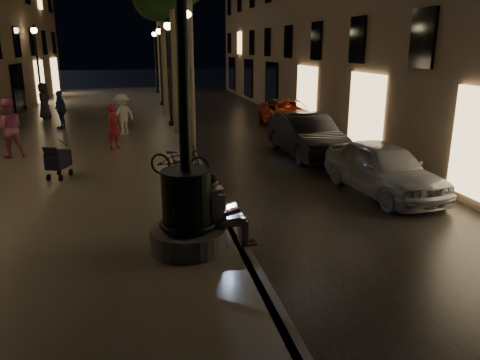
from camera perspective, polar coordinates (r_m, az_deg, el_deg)
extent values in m
plane|color=black|center=(21.39, -7.30, 5.68)|extent=(120.00, 120.00, 0.00)
cube|color=black|center=(21.83, 0.61, 6.05)|extent=(6.00, 45.00, 0.02)
cube|color=slate|center=(21.42, -18.07, 5.31)|extent=(8.00, 45.00, 0.20)
cube|color=#59595B|center=(21.37, -7.31, 5.95)|extent=(0.25, 45.00, 0.20)
cylinder|color=#59595B|center=(8.70, -6.33, -7.10)|extent=(1.40, 1.40, 0.40)
cylinder|color=black|center=(8.44, -6.48, -2.41)|extent=(0.90, 0.90, 1.10)
torus|color=black|center=(8.59, -6.39, -5.26)|extent=(1.04, 1.04, 0.10)
torus|color=black|center=(8.32, -6.57, 0.21)|extent=(0.89, 0.89, 0.09)
cylinder|color=black|center=(8.02, -6.97, 12.32)|extent=(0.20, 0.20, 3.20)
cube|color=gray|center=(8.66, -2.75, -5.04)|extent=(0.38, 0.25, 0.19)
cube|color=white|center=(8.52, -3.20, -2.83)|extent=(0.47, 0.27, 0.60)
sphere|color=tan|center=(8.40, -3.45, -0.34)|extent=(0.22, 0.22, 0.22)
sphere|color=black|center=(8.39, -3.53, -0.07)|extent=(0.22, 0.22, 0.22)
cube|color=gray|center=(8.61, -0.99, -5.14)|extent=(0.48, 0.14, 0.15)
cube|color=gray|center=(8.78, -1.23, -4.70)|extent=(0.48, 0.14, 0.15)
cube|color=gray|center=(8.75, 0.51, -6.53)|extent=(0.14, 0.13, 0.49)
cube|color=gray|center=(8.92, 0.25, -6.08)|extent=(0.14, 0.13, 0.49)
cube|color=black|center=(8.86, 1.18, -7.86)|extent=(0.27, 0.10, 0.03)
cube|color=black|center=(9.03, 0.90, -7.39)|extent=(0.27, 0.10, 0.03)
cube|color=black|center=(8.67, -0.97, -4.39)|extent=(0.25, 0.35, 0.02)
cube|color=black|center=(8.60, -2.08, -3.75)|extent=(0.09, 0.35, 0.23)
cube|color=#ADCCF7|center=(8.60, -1.97, -3.74)|extent=(0.07, 0.31, 0.19)
cylinder|color=#6B604C|center=(14.09, -6.14, 11.47)|extent=(0.28, 0.28, 5.00)
cylinder|color=#6B604C|center=(20.06, -7.90, 12.90)|extent=(0.28, 0.28, 5.10)
cylinder|color=#6B604C|center=(26.04, -9.19, 13.32)|extent=(0.28, 0.28, 4.90)
cylinder|color=#6B604C|center=(32.02, -9.69, 14.05)|extent=(0.28, 0.28, 5.20)
ellipsoid|color=black|center=(32.12, -10.02, 20.65)|extent=(3.00, 3.00, 2.40)
cylinder|color=black|center=(14.48, -6.06, 1.95)|extent=(0.28, 0.28, 0.20)
cylinder|color=black|center=(14.12, -6.31, 10.25)|extent=(0.12, 0.12, 4.40)
sphere|color=#FFD88C|center=(14.07, -6.61, 19.40)|extent=(0.36, 0.36, 0.36)
cone|color=black|center=(14.09, -6.64, 20.41)|extent=(0.30, 0.30, 0.22)
cylinder|color=black|center=(22.30, -8.33, 6.85)|extent=(0.28, 0.28, 0.20)
cylinder|color=black|center=(22.06, -8.55, 12.24)|extent=(0.12, 0.12, 4.40)
sphere|color=#FFD88C|center=(22.04, -8.81, 18.08)|extent=(0.36, 0.36, 0.36)
cone|color=black|center=(22.05, -8.84, 18.73)|extent=(0.30, 0.30, 0.22)
cylinder|color=black|center=(30.21, -9.43, 9.19)|extent=(0.28, 0.28, 0.20)
cylinder|color=black|center=(30.04, -9.62, 13.17)|extent=(0.12, 0.12, 4.40)
sphere|color=#FFD88C|center=(30.02, -9.83, 17.45)|extent=(0.36, 0.36, 0.36)
cone|color=black|center=(30.03, -9.85, 17.93)|extent=(0.30, 0.30, 0.22)
cylinder|color=black|center=(38.16, -10.08, 10.55)|extent=(0.28, 0.28, 0.20)
cylinder|color=black|center=(38.03, -10.24, 13.70)|extent=(0.12, 0.12, 4.40)
sphere|color=#FFD88C|center=(38.01, -10.41, 17.09)|extent=(0.36, 0.36, 0.36)
cone|color=black|center=(38.01, -10.43, 17.47)|extent=(0.30, 0.30, 0.22)
cylinder|color=black|center=(30.70, -22.91, 8.26)|extent=(0.28, 0.28, 0.20)
cylinder|color=black|center=(30.53, -23.34, 12.15)|extent=(0.12, 0.12, 4.40)
sphere|color=#FFD88C|center=(30.51, -23.83, 16.35)|extent=(0.36, 0.36, 0.36)
cone|color=black|center=(30.52, -23.88, 16.82)|extent=(0.30, 0.30, 0.22)
cube|color=black|center=(14.02, -21.28, 2.33)|extent=(0.66, 0.84, 0.44)
cube|color=black|center=(13.66, -22.07, 3.18)|extent=(0.43, 0.29, 0.29)
cylinder|color=black|center=(13.96, -22.30, 0.27)|extent=(0.10, 0.20, 0.20)
cylinder|color=black|center=(13.79, -21.01, 0.23)|extent=(0.10, 0.20, 0.20)
cylinder|color=black|center=(14.46, -21.19, 0.91)|extent=(0.10, 0.20, 0.20)
cylinder|color=black|center=(14.29, -19.93, 0.87)|extent=(0.10, 0.20, 0.20)
cylinder|color=black|center=(14.28, -20.72, 4.24)|extent=(0.17, 0.43, 0.27)
imported|color=#999BA0|center=(12.89, 17.08, 1.39)|extent=(2.04, 4.24, 1.40)
imported|color=black|center=(16.79, 8.12, 5.39)|extent=(1.72, 4.56, 1.49)
imported|color=maroon|center=(22.68, 5.88, 8.02)|extent=(2.57, 4.94, 1.33)
imported|color=#B82433|center=(17.48, -15.15, 6.29)|extent=(0.66, 0.70, 1.61)
imported|color=#D16FA4|center=(17.34, -26.39, 5.67)|extent=(1.14, 1.01, 1.95)
imported|color=white|center=(20.25, -14.12, 7.76)|extent=(1.25, 1.17, 1.70)
imported|color=navy|center=(22.53, -21.04, 7.99)|extent=(0.88, 1.07, 1.70)
imported|color=#2F2F34|center=(25.96, -22.77, 8.87)|extent=(0.58, 0.89, 1.82)
imported|color=black|center=(13.42, -7.35, 2.49)|extent=(1.93, 1.48, 0.97)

